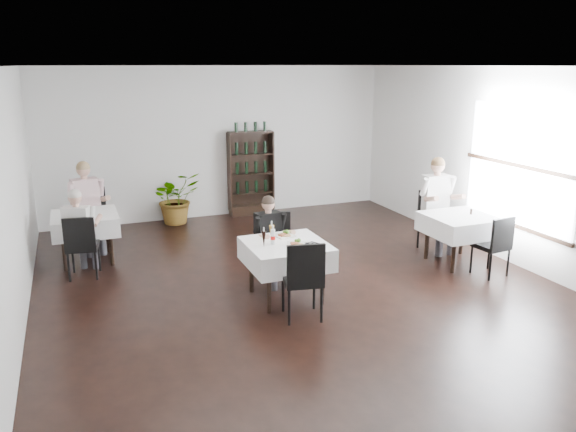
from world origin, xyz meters
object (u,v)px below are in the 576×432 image
object	(u,v)px
main_table	(286,254)
potted_tree	(176,198)
diner_main	(271,234)
wine_shelf	(251,174)

from	to	relation	value
main_table	potted_tree	size ratio (longest dim) A/B	1.02
main_table	potted_tree	xyz separation A→B (m)	(-0.68, 4.20, -0.12)
main_table	diner_main	size ratio (longest dim) A/B	0.81
main_table	wine_shelf	bearing A→B (deg)	78.22
potted_tree	diner_main	bearing A→B (deg)	-79.65
wine_shelf	diner_main	xyz separation A→B (m)	(-0.91, -3.75, -0.11)
wine_shelf	diner_main	world-z (taller)	wine_shelf
diner_main	main_table	bearing A→B (deg)	-88.62
main_table	diner_main	world-z (taller)	diner_main
wine_shelf	main_table	distance (m)	4.41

